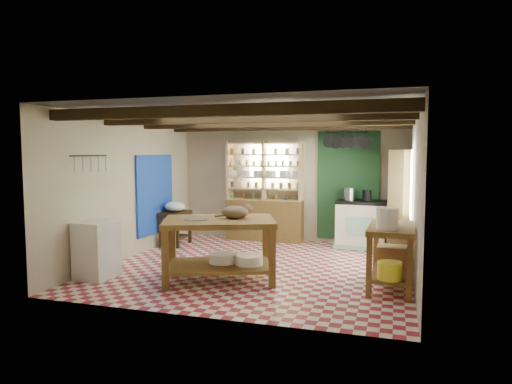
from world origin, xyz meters
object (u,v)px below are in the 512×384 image
(work_table, at_px, (219,249))
(white_cabinet, at_px, (97,249))
(prep_table, at_px, (175,228))
(stove, at_px, (361,224))
(cat, at_px, (235,212))
(right_counter, at_px, (391,257))

(work_table, bearing_deg, white_cabinet, 172.05)
(work_table, height_order, white_cabinet, work_table)
(work_table, distance_m, prep_table, 2.86)
(stove, xyz_separation_m, white_cabinet, (-3.78, -3.53, -0.04))
(work_table, relative_size, white_cabinet, 1.87)
(work_table, xyz_separation_m, white_cabinet, (-1.88, -0.45, -0.03))
(white_cabinet, bearing_deg, prep_table, 90.50)
(white_cabinet, relative_size, cat, 2.05)
(work_table, bearing_deg, prep_table, 109.12)
(right_counter, height_order, cat, cat)
(stove, bearing_deg, right_counter, -75.88)
(stove, relative_size, right_counter, 0.78)
(white_cabinet, relative_size, right_counter, 0.70)
(prep_table, height_order, white_cabinet, white_cabinet)
(work_table, distance_m, cat, 0.62)
(prep_table, relative_size, cat, 1.65)
(prep_table, height_order, right_counter, right_counter)
(work_table, height_order, stove, stove)
(cat, bearing_deg, stove, 28.87)
(stove, distance_m, cat, 3.44)
(work_table, xyz_separation_m, cat, (0.21, 0.14, 0.57))
(stove, distance_m, right_counter, 2.81)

